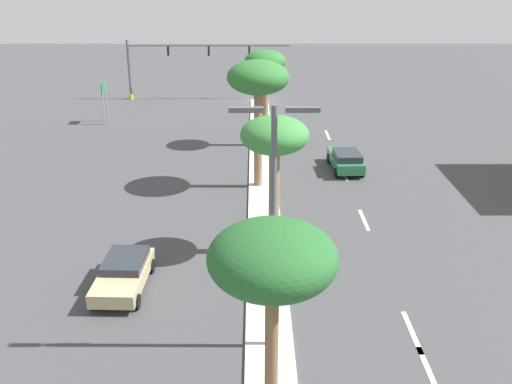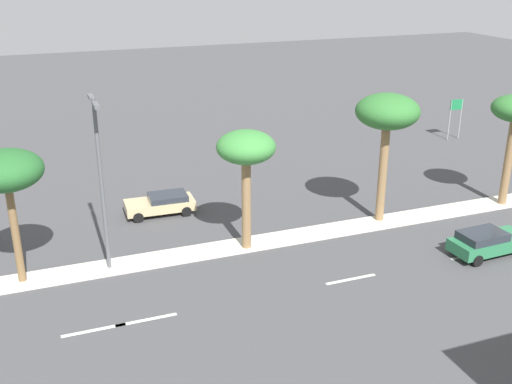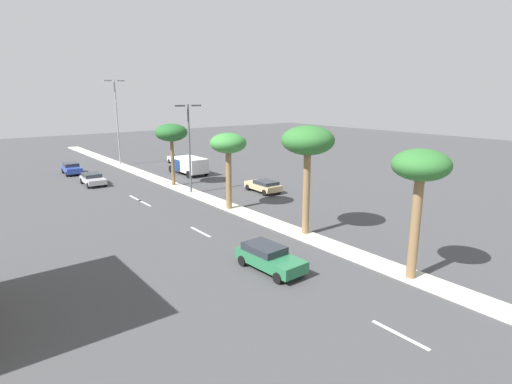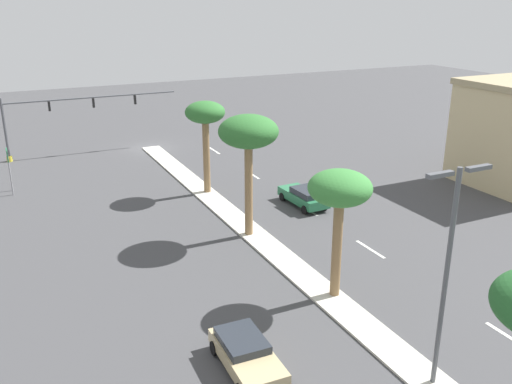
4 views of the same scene
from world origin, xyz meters
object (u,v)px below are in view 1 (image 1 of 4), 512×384
(traffic_signal_gantry, at_px, (173,61))
(directional_road_sign, at_px, (104,95))
(sedan_tan_right, at_px, (124,273))
(street_lamp_outboard, at_px, (273,212))
(palm_tree_near, at_px, (258,81))
(palm_tree_right, at_px, (275,140))
(sedan_green_outboard, at_px, (346,159))
(palm_tree_trailing, at_px, (265,66))
(palm_tree_leading, at_px, (273,262))

(traffic_signal_gantry, bearing_deg, directional_road_sign, 63.50)
(sedan_tan_right, bearing_deg, street_lamp_outboard, 146.40)
(directional_road_sign, xyz_separation_m, palm_tree_near, (-13.42, 15.82, 4.22))
(palm_tree_right, xyz_separation_m, sedan_tan_right, (6.64, 3.35, -5.05))
(directional_road_sign, xyz_separation_m, street_lamp_outboard, (-13.82, 32.39, 2.90))
(palm_tree_right, bearing_deg, sedan_tan_right, 26.77)
(street_lamp_outboard, relative_size, sedan_green_outboard, 1.98)
(sedan_tan_right, bearing_deg, sedan_green_outboard, -127.73)
(directional_road_sign, bearing_deg, palm_tree_near, 130.32)
(traffic_signal_gantry, bearing_deg, street_lamp_outboard, 101.95)
(palm_tree_near, xyz_separation_m, palm_tree_right, (-0.70, 9.00, -1.01))
(palm_tree_trailing, xyz_separation_m, sedan_tan_right, (6.52, 21.36, -5.48))
(palm_tree_right, distance_m, street_lamp_outboard, 7.58)
(traffic_signal_gantry, relative_size, directional_road_sign, 4.68)
(palm_tree_trailing, distance_m, sedan_green_outboard, 9.68)
(palm_tree_near, relative_size, sedan_tan_right, 1.79)
(palm_tree_trailing, bearing_deg, palm_tree_right, 90.39)
(palm_tree_near, relative_size, palm_tree_right, 1.17)
(traffic_signal_gantry, height_order, palm_tree_right, palm_tree_right)
(palm_tree_trailing, relative_size, street_lamp_outboard, 0.80)
(palm_tree_right, relative_size, street_lamp_outboard, 0.75)
(palm_tree_leading, bearing_deg, sedan_tan_right, -54.02)
(palm_tree_right, height_order, street_lamp_outboard, street_lamp_outboard)
(palm_tree_near, distance_m, sedan_tan_right, 14.99)
(directional_road_sign, height_order, palm_tree_trailing, palm_tree_trailing)
(palm_tree_near, relative_size, palm_tree_leading, 1.15)
(palm_tree_trailing, distance_m, palm_tree_right, 18.01)
(sedan_green_outboard, bearing_deg, directional_road_sign, -33.08)
(palm_tree_trailing, height_order, sedan_tan_right, palm_tree_trailing)
(traffic_signal_gantry, bearing_deg, sedan_green_outboard, 122.95)
(directional_road_sign, bearing_deg, palm_tree_leading, 110.43)
(palm_tree_right, height_order, palm_tree_leading, palm_tree_leading)
(directional_road_sign, distance_m, sedan_green_outboard, 23.30)
(palm_tree_trailing, bearing_deg, palm_tree_near, 86.34)
(directional_road_sign, bearing_deg, traffic_signal_gantry, -116.50)
(palm_tree_trailing, distance_m, palm_tree_near, 9.04)
(street_lamp_outboard, height_order, sedan_green_outboard, street_lamp_outboard)
(traffic_signal_gantry, height_order, sedan_green_outboard, traffic_signal_gantry)
(sedan_green_outboard, bearing_deg, palm_tree_leading, 76.42)
(sedan_green_outboard, xyz_separation_m, sedan_tan_right, (11.99, 15.49, -0.06))
(palm_tree_near, bearing_deg, sedan_green_outboard, -152.57)
(palm_tree_trailing, height_order, street_lamp_outboard, street_lamp_outboard)
(palm_tree_trailing, bearing_deg, sedan_tan_right, 73.02)
(palm_tree_leading, distance_m, sedan_green_outboard, 25.23)
(traffic_signal_gantry, height_order, palm_tree_trailing, palm_tree_trailing)
(directional_road_sign, xyz_separation_m, palm_tree_trailing, (-14.00, 6.82, 3.64))
(traffic_signal_gantry, xyz_separation_m, directional_road_sign, (4.89, 9.81, -1.41))
(palm_tree_right, bearing_deg, palm_tree_leading, 87.81)
(palm_tree_near, relative_size, street_lamp_outboard, 0.87)
(traffic_signal_gantry, distance_m, palm_tree_right, 35.88)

